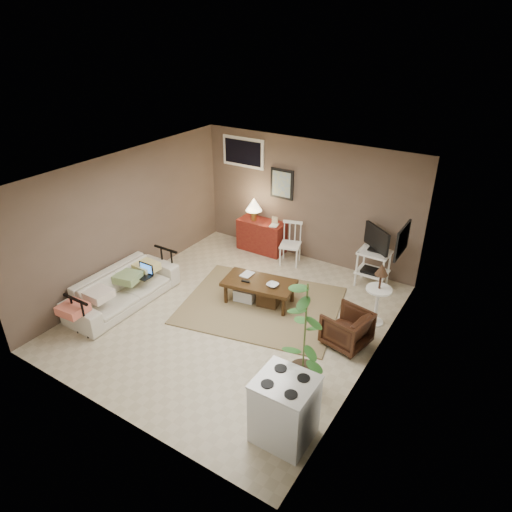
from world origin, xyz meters
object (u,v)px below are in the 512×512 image
Objects in this scene: spindle_chair at (290,245)px; potted_plant at (305,334)px; coffee_table at (259,290)px; side_table at (379,287)px; red_console at (261,233)px; armchair at (347,327)px; stove at (284,409)px; tv_stand at (374,256)px; sofa at (122,284)px.

potted_plant is (1.78, -2.95, 0.47)m from spindle_chair.
coffee_table is at bearing -81.33° from spindle_chair.
potted_plant reaches higher than coffee_table.
coffee_table is at bearing -164.92° from side_table.
spindle_chair is (0.79, -0.17, 0.00)m from red_console.
stove is (0.05, -1.97, 0.11)m from armchair.
stove is at bearing -85.27° from tv_stand.
armchair is at bearing -36.09° from red_console.
spindle_chair is 0.73× the size of tv_stand.
armchair is 0.72× the size of stove.
side_table is 0.66× the size of potted_plant.
red_console is 3.35m from armchair.
armchair is (-0.19, -0.75, -0.35)m from side_table.
sofa is 4.19m from side_table.
tv_stand is 1.18m from side_table.
coffee_table is 1.52× the size of spindle_chair.
tv_stand is 2.99m from potted_plant.
red_console is 0.70× the size of potted_plant.
potted_plant is 1.91× the size of stove.
spindle_chair is 0.52× the size of potted_plant.
sofa is (-1.93, -1.23, 0.14)m from coffee_table.
sofa is 2.37× the size of spindle_chair.
sofa is 1.74× the size of tv_stand.
tv_stand reaches higher than sofa.
red_console is at bearing 124.93° from stove.
coffee_table is 0.64× the size of sofa.
sofa is 3.51m from potted_plant.
stove is at bearing -55.07° from red_console.
coffee_table is 1.20× the size of side_table.
coffee_table is 2.01m from red_console.
sofa is 3.23× the size of armchair.
red_console is 2.45m from tv_stand.
spindle_chair is 1.36× the size of armchair.
potted_plant reaches higher than sofa.
red_console is 1.84× the size of armchair.
stove reaches higher than sofa.
potted_plant is (0.13, -2.98, 0.26)m from tv_stand.
sofa reaches higher than armchair.
coffee_table is 1.12× the size of tv_stand.
tv_stand is 1.35× the size of stove.
coffee_table is at bearing -57.40° from sofa.
armchair is 1.98m from stove.
stove is at bearing -77.27° from potted_plant.
spindle_chair reaches higher than armchair.
armchair is 0.38× the size of potted_plant.
side_table is (2.90, -1.22, 0.27)m from red_console.
stove is (-0.14, -2.72, -0.24)m from side_table.
armchair is (2.71, -1.97, -0.08)m from red_console.
red_console is at bearing -16.94° from sofa.
side_table is 2.74m from stove.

